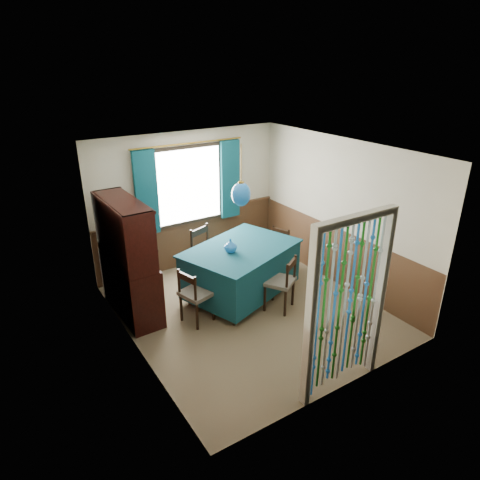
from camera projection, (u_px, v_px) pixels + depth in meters
floor at (249, 310)px, 6.68m from camera, size 4.00×4.00×0.00m
ceiling at (251, 150)px, 5.70m from camera, size 4.00×4.00×0.00m
wall_back at (189, 201)px, 7.74m from camera, size 3.60×0.00×3.60m
wall_front at (352, 297)px, 4.64m from camera, size 3.60×0.00×3.60m
wall_left at (130, 267)px, 5.30m from camera, size 0.00×4.00×4.00m
wall_right at (340, 214)px, 7.08m from camera, size 0.00×4.00×4.00m
wainscot_back at (191, 239)px, 8.02m from camera, size 3.60×0.00×3.60m
wainscot_front at (345, 352)px, 4.95m from camera, size 3.60×0.00×3.60m
wainscot_left at (137, 318)px, 5.60m from camera, size 0.00×4.00×4.00m
wainscot_right at (335, 255)px, 7.37m from camera, size 0.00×4.00×4.00m
window at (189, 185)px, 7.58m from camera, size 1.32×0.12×1.42m
doorway at (347, 310)px, 4.77m from camera, size 1.16×0.12×2.18m
dining_table at (241, 268)px, 6.93m from camera, size 2.10×1.75×0.86m
chair_near at (281, 282)px, 6.56m from camera, size 0.59×0.58×0.88m
chair_far at (207, 253)px, 7.41m from camera, size 0.61×0.60×0.97m
chair_left at (195, 294)px, 6.24m from camera, size 0.51×0.52×0.87m
chair_right at (276, 250)px, 7.74m from camera, size 0.50×0.51×0.82m
sideboard at (129, 276)px, 6.41m from camera, size 0.51×1.40×1.81m
pendant_lamp at (241, 194)px, 6.44m from camera, size 0.30×0.30×0.94m
vase_table at (230, 246)px, 6.59m from camera, size 0.23×0.23×0.19m
bowl_shelf at (137, 243)px, 5.94m from camera, size 0.24×0.24×0.05m
vase_sideboard at (124, 246)px, 6.53m from camera, size 0.20×0.20×0.17m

